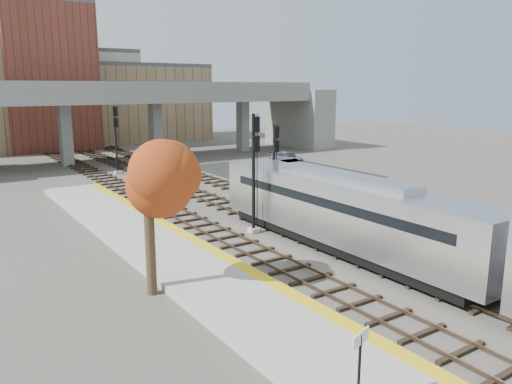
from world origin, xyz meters
TOP-DOWN VIEW (x-y plane):
  - ground at (0.00, 0.00)m, footprint 160.00×160.00m
  - platform at (-7.25, 0.00)m, footprint 4.50×60.00m
  - yellow_strip at (-5.35, 0.00)m, footprint 0.70×60.00m
  - tracks at (0.93, 12.50)m, footprint 10.70×95.00m
  - overpass at (4.92, 45.00)m, footprint 54.00×12.00m
  - buildings_far at (1.26, 66.57)m, footprint 43.00×21.00m
  - parking_lot at (14.00, 28.00)m, footprint 14.00×18.00m
  - locomotive at (1.00, 4.69)m, footprint 3.02×19.05m
  - signal_mast_near at (-1.10, 10.21)m, footprint 0.60×0.64m
  - signal_mast_mid at (3.00, 13.79)m, footprint 0.60×0.64m
  - signal_mast_far at (-1.10, 35.98)m, footprint 0.60×0.64m
  - station_sign at (-8.61, -6.22)m, footprint 0.87×0.33m
  - tree at (-9.97, 4.92)m, footprint 3.60×3.60m
  - car_a at (9.85, 24.42)m, footprint 1.38×3.23m
  - car_b at (14.69, 26.60)m, footprint 1.43×3.96m
  - car_c at (17.92, 31.86)m, footprint 2.44×4.76m

SIDE VIEW (x-z plane):
  - ground at x=0.00m, z-range 0.00..0.00m
  - parking_lot at x=14.00m, z-range 0.00..0.04m
  - tracks at x=0.93m, z-range -0.05..0.20m
  - platform at x=-7.25m, z-range 0.00..0.35m
  - yellow_strip at x=-5.35m, z-range 0.35..0.36m
  - car_a at x=9.85m, z-range 0.04..1.13m
  - car_b at x=14.69m, z-range 0.04..1.34m
  - car_c at x=17.92m, z-range 0.04..1.36m
  - station_sign at x=-8.61m, z-range 0.84..3.12m
  - locomotive at x=1.00m, z-range 0.23..4.33m
  - signal_mast_mid at x=3.00m, z-range -0.16..6.18m
  - signal_mast_far at x=-1.10m, z-range -0.03..7.02m
  - signal_mast_near at x=-1.10m, z-range 0.03..7.38m
  - tree at x=-9.97m, z-range 1.70..8.75m
  - overpass at x=4.92m, z-range 1.06..10.56m
  - buildings_far at x=1.26m, z-range -2.42..18.18m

